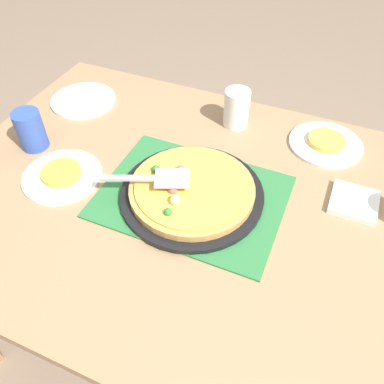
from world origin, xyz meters
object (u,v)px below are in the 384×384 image
Objects in this scene: served_slice_left at (61,173)px; plate_near_left at (62,176)px; pizza at (191,189)px; plate_far_right at (325,144)px; cup_far at (235,108)px; napkin_stack at (354,202)px; cup_near at (30,130)px; plate_side at (83,100)px; pizza_server at (154,178)px; served_slice_right at (326,141)px; pizza_pan at (192,194)px.

plate_near_left is at bearing 0.00° from served_slice_left.
pizza is 0.46m from plate_far_right.
plate_near_left is 0.56m from cup_far.
plate_far_right is 1.83× the size of napkin_stack.
cup_near is at bearing -27.87° from plate_near_left.
cup_far reaches higher than plate_near_left.
pizza_server reaches higher than plate_side.
cup_near is (0.81, 0.35, 0.06)m from plate_far_right.
served_slice_right reaches higher than plate_near_left.
pizza_pan is 3.17× the size of cup_near.
pizza is 0.36m from cup_far.
pizza_server is (-0.27, -0.03, 0.07)m from plate_near_left.
served_slice_left reaches higher than pizza_pan.
cup_far reaches higher than plate_side.
plate_far_right is 0.55m from pizza_server.
plate_far_right is 0.78m from served_slice_left.
cup_near is 0.43m from pizza_server.
served_slice_left is 0.28m from pizza_server.
pizza is at bearing 19.84° from napkin_stack.
plate_far_right is 2.00× the size of served_slice_left.
napkin_stack is (-0.11, 0.22, -0.01)m from served_slice_right.
plate_near_left is 0.79m from napkin_stack.
pizza_server is at bearing 77.70° from cup_far.
served_slice_right is (-0.65, -0.43, 0.01)m from plate_near_left.
pizza_server is 0.53m from napkin_stack.
cup_near reaches higher than pizza_server.
cup_far reaches higher than served_slice_right.
served_slice_right is (0.00, 0.00, 0.01)m from plate_far_right.
pizza is 0.46m from served_slice_right.
pizza_pan is 3.17× the size of napkin_stack.
plate_far_right is at bearing -179.11° from cup_far.
served_slice_right is 0.88m from cup_near.
cup_near is at bearing 23.33° from plate_far_right.
plate_far_right is at bearing -146.45° from plate_near_left.
pizza_pan is 1.73× the size of plate_near_left.
plate_side is at bearing -64.77° from served_slice_left.
napkin_stack is (-0.40, -0.14, -0.01)m from pizza_pan.
cup_near reaches higher than napkin_stack.
pizza_server is at bearing 46.42° from plate_far_right.
served_slice_left is at bearing 15.84° from napkin_stack.
served_slice_left is (0.36, 0.07, 0.01)m from pizza_pan.
served_slice_left is 0.79m from napkin_stack.
pizza_pan is at bearing 51.29° from served_slice_right.
pizza_server is 1.91× the size of napkin_stack.
plate_near_left is 0.19m from cup_near.
napkin_stack is (-0.76, -0.22, 0.00)m from plate_near_left.
pizza is 0.37m from plate_near_left.
cup_near is (0.52, -0.01, 0.03)m from pizza.
napkin_stack is (-0.40, 0.21, -0.05)m from cup_far.
served_slice_left is 0.92× the size of cup_near.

